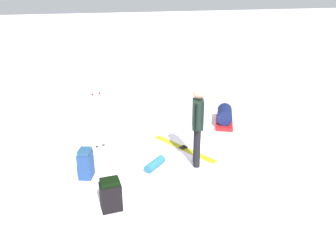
{
  "coord_description": "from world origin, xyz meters",
  "views": [
    {
      "loc": [
        1.84,
        6.79,
        3.62
      ],
      "look_at": [
        0.0,
        0.0,
        0.7
      ],
      "focal_mm": 37.12,
      "sensor_mm": 36.0,
      "label": 1
    }
  ],
  "objects_px": {
    "backpack_large_dark": "(86,164)",
    "gear_sled": "(225,116)",
    "ski_pair_near": "(183,148)",
    "ski_poles_planted_near": "(98,118)",
    "backpack_bright": "(111,195)",
    "sleeping_mat_rolled": "(155,164)",
    "skier_standing": "(198,123)"
  },
  "relations": [
    {
      "from": "skier_standing",
      "to": "gear_sled",
      "type": "distance_m",
      "value": 2.57
    },
    {
      "from": "backpack_bright",
      "to": "ski_poles_planted_near",
      "type": "height_order",
      "value": "ski_poles_planted_near"
    },
    {
      "from": "backpack_large_dark",
      "to": "sleeping_mat_rolled",
      "type": "xyz_separation_m",
      "value": [
        -1.4,
        0.01,
        -0.21
      ]
    },
    {
      "from": "ski_poles_planted_near",
      "to": "gear_sled",
      "type": "bearing_deg",
      "value": -169.84
    },
    {
      "from": "skier_standing",
      "to": "ski_poles_planted_near",
      "type": "distance_m",
      "value": 2.35
    },
    {
      "from": "ski_poles_planted_near",
      "to": "ski_pair_near",
      "type": "bearing_deg",
      "value": 163.57
    },
    {
      "from": "backpack_large_dark",
      "to": "ski_poles_planted_near",
      "type": "height_order",
      "value": "ski_poles_planted_near"
    },
    {
      "from": "backpack_bright",
      "to": "sleeping_mat_rolled",
      "type": "bearing_deg",
      "value": -131.17
    },
    {
      "from": "gear_sled",
      "to": "ski_poles_planted_near",
      "type": "bearing_deg",
      "value": 10.16
    },
    {
      "from": "backpack_bright",
      "to": "ski_poles_planted_near",
      "type": "bearing_deg",
      "value": -90.49
    },
    {
      "from": "gear_sled",
      "to": "backpack_bright",
      "type": "bearing_deg",
      "value": 41.74
    },
    {
      "from": "ski_pair_near",
      "to": "sleeping_mat_rolled",
      "type": "xyz_separation_m",
      "value": [
        0.85,
        0.71,
        0.08
      ]
    },
    {
      "from": "backpack_large_dark",
      "to": "ski_pair_near",
      "type": "bearing_deg",
      "value": -162.71
    },
    {
      "from": "skier_standing",
      "to": "backpack_bright",
      "type": "distance_m",
      "value": 2.34
    },
    {
      "from": "backpack_large_dark",
      "to": "backpack_bright",
      "type": "distance_m",
      "value": 1.26
    },
    {
      "from": "ski_poles_planted_near",
      "to": "sleeping_mat_rolled",
      "type": "xyz_separation_m",
      "value": [
        -1.03,
        1.27,
        -0.66
      ]
    },
    {
      "from": "skier_standing",
      "to": "ski_pair_near",
      "type": "xyz_separation_m",
      "value": [
        0.04,
        -0.79,
        -0.94
      ]
    },
    {
      "from": "ski_poles_planted_near",
      "to": "gear_sled",
      "type": "relative_size",
      "value": 1.16
    },
    {
      "from": "backpack_large_dark",
      "to": "sleeping_mat_rolled",
      "type": "height_order",
      "value": "backpack_large_dark"
    },
    {
      "from": "ski_pair_near",
      "to": "backpack_bright",
      "type": "height_order",
      "value": "backpack_bright"
    },
    {
      "from": "backpack_large_dark",
      "to": "gear_sled",
      "type": "relative_size",
      "value": 0.52
    },
    {
      "from": "ski_poles_planted_near",
      "to": "skier_standing",
      "type": "bearing_deg",
      "value": 145.1
    },
    {
      "from": "ski_pair_near",
      "to": "backpack_bright",
      "type": "relative_size",
      "value": 3.03
    },
    {
      "from": "ski_pair_near",
      "to": "ski_poles_planted_near",
      "type": "distance_m",
      "value": 2.1
    },
    {
      "from": "backpack_bright",
      "to": "ski_poles_planted_near",
      "type": "relative_size",
      "value": 0.43
    },
    {
      "from": "sleeping_mat_rolled",
      "to": "ski_pair_near",
      "type": "bearing_deg",
      "value": -140.18
    },
    {
      "from": "backpack_large_dark",
      "to": "gear_sled",
      "type": "height_order",
      "value": "backpack_large_dark"
    },
    {
      "from": "backpack_large_dark",
      "to": "ski_poles_planted_near",
      "type": "bearing_deg",
      "value": -106.65
    },
    {
      "from": "backpack_large_dark",
      "to": "sleeping_mat_rolled",
      "type": "distance_m",
      "value": 1.42
    },
    {
      "from": "sleeping_mat_rolled",
      "to": "backpack_large_dark",
      "type": "bearing_deg",
      "value": -0.4
    },
    {
      "from": "skier_standing",
      "to": "gear_sled",
      "type": "relative_size",
      "value": 1.45
    },
    {
      "from": "backpack_large_dark",
      "to": "skier_standing",
      "type": "bearing_deg",
      "value": 177.91
    }
  ]
}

